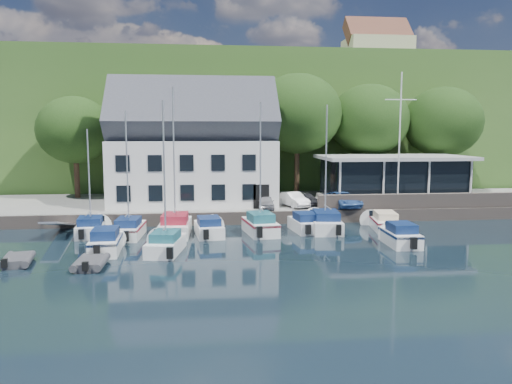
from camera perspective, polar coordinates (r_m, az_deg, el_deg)
ground at (r=29.28m, az=6.51°, el=-7.58°), size 180.00×180.00×0.00m
quay at (r=46.08m, az=1.70°, el=-1.54°), size 60.00×13.00×1.00m
quay_face at (r=39.73m, az=3.01°, el=-2.93°), size 60.00×0.30×1.00m
hillside at (r=89.84m, az=-2.26°, el=7.43°), size 160.00×75.00×16.00m
field_patch at (r=99.06m, az=2.11°, el=12.11°), size 50.00×30.00×0.30m
farmhouse at (r=85.47m, az=13.65°, el=15.40°), size 10.40×7.00×8.20m
harbor_building at (r=44.17m, az=-7.15°, el=4.36°), size 14.40×8.20×8.70m
club_pavilion at (r=47.14m, az=15.34°, el=1.53°), size 13.20×7.20×4.10m
seawall at (r=43.50m, az=18.73°, el=-0.96°), size 18.00×0.50×1.20m
gangway at (r=38.70m, az=-21.43°, el=-4.43°), size 1.20×6.00×1.40m
car_silver at (r=40.91m, az=1.17°, el=-1.15°), size 1.62×3.30×1.08m
car_white at (r=41.99m, az=4.31°, el=-0.86°), size 2.37×3.92×1.22m
car_dgrey at (r=42.60m, az=5.66°, el=-0.85°), size 2.60×4.07×1.10m
car_blue at (r=42.31m, az=9.84°, el=-0.80°), size 2.27×4.18×1.35m
flagpole at (r=43.07m, az=16.08°, el=5.68°), size 2.67×0.20×11.11m
tree_0 at (r=50.28m, az=-19.92°, el=4.82°), size 7.02×7.02×9.59m
tree_1 at (r=50.54m, az=-12.19°, el=5.96°), size 8.14×8.14×11.12m
tree_2 at (r=50.35m, az=-1.89°, el=6.21°), size 8.27×8.27×11.30m
tree_3 at (r=49.79m, az=4.74°, el=6.56°), size 8.75×8.75×11.95m
tree_4 at (r=52.45m, az=12.75°, el=5.95°), size 8.10×8.10×11.07m
tree_5 at (r=54.81m, az=20.49°, el=5.58°), size 7.91×7.91×10.81m
boat_r1_0 at (r=36.57m, az=-18.55°, el=1.71°), size 2.59×5.36×8.41m
boat_r1_1 at (r=35.37m, az=-14.49°, el=1.69°), size 2.23×5.90×8.42m
boat_r1_2 at (r=35.42m, az=-9.34°, el=2.66°), size 2.55×6.87×9.44m
boat_r1_3 at (r=35.34m, az=-5.40°, el=-3.90°), size 2.49×5.47×1.36m
boat_r1_4 at (r=35.23m, az=0.50°, el=2.87°), size 2.83×6.03×9.61m
boat_r1_5 at (r=36.88m, az=5.67°, el=-3.40°), size 2.50×5.38×1.42m
boat_r1_6 at (r=36.79m, az=8.00°, el=2.71°), size 2.97×7.19×9.27m
boat_r1_7 at (r=38.67m, az=14.42°, el=-3.15°), size 2.80×6.37×1.36m
boat_r2_0 at (r=31.83m, az=-16.77°, el=-5.25°), size 2.13×5.80×1.51m
boat_r2_1 at (r=30.25m, az=-10.41°, el=0.86°), size 2.85×5.99×8.34m
boat_r2_4 at (r=33.66m, az=16.14°, el=-4.59°), size 2.07×5.24×1.49m
dinghy_0 at (r=30.81m, az=-25.60°, el=-6.88°), size 2.09×2.99×0.64m
dinghy_1 at (r=28.64m, az=-18.37°, el=-7.55°), size 1.71×2.83×0.66m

